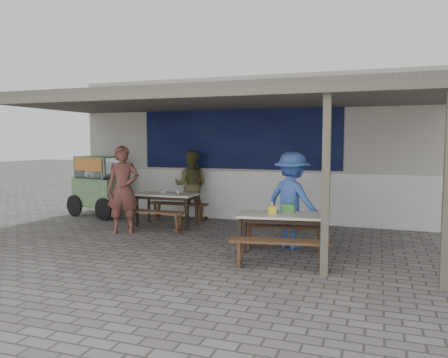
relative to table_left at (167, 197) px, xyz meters
name	(u,v)px	position (x,y,z in m)	size (l,w,h in m)	color
ground	(198,248)	(1.44, -1.61, -0.67)	(60.00, 60.00, 0.00)	slate
back_wall	(252,149)	(1.44, 1.97, 1.05)	(9.00, 1.28, 3.50)	#B7B2A4
warung_roof	(216,101)	(1.46, -0.71, 2.05)	(9.00, 4.21, 2.81)	#615B53
table_left	(167,197)	(0.00, 0.00, 0.00)	(1.35, 0.69, 0.75)	beige
bench_left_street	(154,216)	(0.01, -0.62, -0.33)	(1.44, 0.30, 0.45)	brown
bench_left_wall	(178,208)	(-0.01, 0.62, -0.33)	(1.44, 0.30, 0.45)	brown
table_right	(282,219)	(3.03, -1.86, 0.00)	(1.51, 0.91, 0.75)	beige
bench_right_street	(280,247)	(3.13, -2.45, -0.33)	(1.54, 0.52, 0.45)	brown
bench_right_wall	(283,231)	(2.94, -1.28, -0.33)	(1.54, 0.52, 0.45)	brown
vendor_cart	(99,184)	(-2.25, 0.62, 0.17)	(1.99, 1.07, 1.54)	#7BA66F
patron_street_side	(123,189)	(-0.54, -0.93, 0.25)	(0.67, 0.44, 1.84)	brown
patron_wall_side	(191,185)	(0.19, 0.93, 0.18)	(0.83, 0.64, 1.70)	brown
patron_right_table	(292,200)	(3.04, -1.02, 0.20)	(1.12, 0.65, 1.74)	#3B5CB5
tissue_box	(272,209)	(2.86, -1.85, 0.14)	(0.13, 0.13, 0.13)	gold
donation_box	(289,208)	(3.10, -1.65, 0.15)	(0.21, 0.14, 0.14)	#3C7B36
condiment_jar	(178,192)	(0.23, 0.12, 0.12)	(0.07, 0.07, 0.08)	silver
condiment_bowl	(163,192)	(-0.14, 0.12, 0.11)	(0.21, 0.21, 0.05)	white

